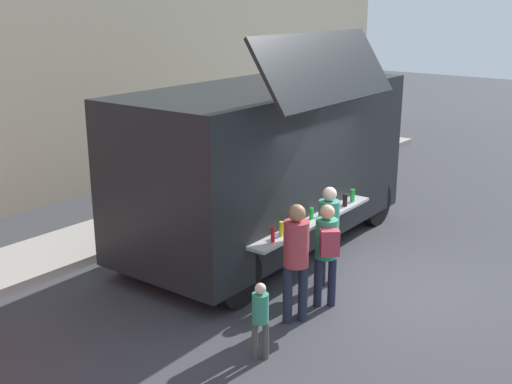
{
  "coord_description": "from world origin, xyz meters",
  "views": [
    {
      "loc": [
        -8.64,
        -4.25,
        4.39
      ],
      "look_at": [
        -0.59,
        2.18,
        1.3
      ],
      "focal_mm": 44.69,
      "sensor_mm": 36.0,
      "label": 1
    }
  ],
  "objects": [
    {
      "name": "customer_rear_waiting",
      "position": [
        -1.88,
        0.44,
        1.05
      ],
      "size": [
        0.36,
        0.36,
        1.75
      ],
      "rotation": [
        0.0,
        0.0,
        0.98
      ],
      "color": "#1E2535",
      "rests_on": "ground"
    },
    {
      "name": "customer_mid_with_backpack",
      "position": [
        -1.24,
        0.35,
        0.98
      ],
      "size": [
        0.5,
        0.49,
        1.59
      ],
      "rotation": [
        0.0,
        0.0,
        0.75
      ],
      "color": "#1E2237",
      "rests_on": "ground"
    },
    {
      "name": "food_truck_main",
      "position": [
        0.22,
        2.56,
        1.63
      ],
      "size": [
        6.03,
        3.32,
        3.95
      ],
      "rotation": [
        0.0,
        0.0,
        0.03
      ],
      "color": "black",
      "rests_on": "ground"
    },
    {
      "name": "customer_front_ordering",
      "position": [
        -0.53,
        0.76,
        0.98
      ],
      "size": [
        0.33,
        0.33,
        1.63
      ],
      "rotation": [
        0.0,
        0.0,
        1.2
      ],
      "color": "black",
      "rests_on": "ground"
    },
    {
      "name": "child_near_queue",
      "position": [
        -2.97,
        0.21,
        0.63
      ],
      "size": [
        0.21,
        0.21,
        1.05
      ],
      "rotation": [
        0.0,
        0.0,
        0.64
      ],
      "color": "#494944",
      "rests_on": "ground"
    },
    {
      "name": "ground_plane",
      "position": [
        0.0,
        0.0,
        0.0
      ],
      "size": [
        60.0,
        60.0,
        0.0
      ],
      "primitive_type": "plane",
      "color": "#38383D"
    },
    {
      "name": "trash_bin",
      "position": [
        4.12,
        4.88,
        0.43
      ],
      "size": [
        0.6,
        0.6,
        0.86
      ],
      "primitive_type": "cylinder",
      "color": "#2E6436",
      "rests_on": "ground"
    }
  ]
}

